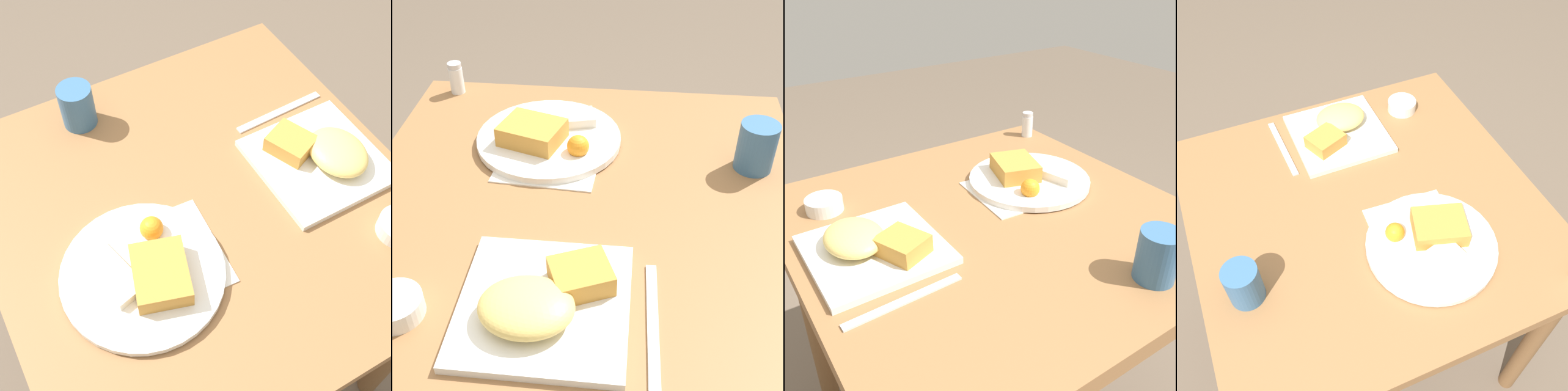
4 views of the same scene
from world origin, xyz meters
The scene contains 8 objects.
dining_table centered at (0.00, 0.00, 0.62)m, with size 0.83×0.82×0.72m.
menu_card centered at (-0.07, 0.14, 0.72)m, with size 0.21×0.26×0.00m.
plate_square_near centered at (-0.03, -0.27, 0.74)m, with size 0.25×0.25×0.06m.
plate_oval_far centered at (-0.09, 0.17, 0.74)m, with size 0.29×0.29×0.05m.
sauce_ramekin centered at (-0.23, -0.29, 0.73)m, with size 0.08×0.08×0.03m.
salt_shaker centered at (-0.34, 0.36, 0.75)m, with size 0.03×0.03×0.07m.
butter_knife centered at (0.13, -0.27, 0.72)m, with size 0.02×0.22×0.00m.
coffee_mug centered at (0.32, 0.12, 0.77)m, with size 0.07×0.07×0.10m.
Camera 2 is at (0.09, -0.76, 1.34)m, focal length 50.00 mm.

